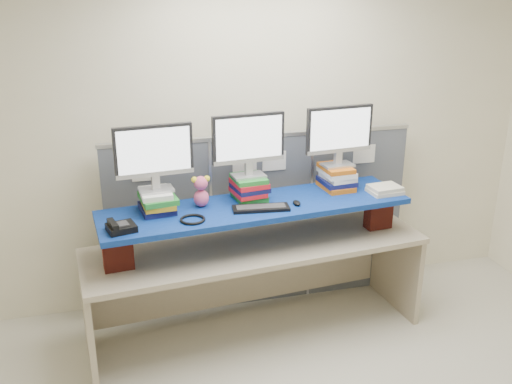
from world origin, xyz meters
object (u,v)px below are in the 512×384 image
object	(u,v)px
monitor_left	(154,154)
blue_board	(256,207)
desk	(256,262)
monitor_center	(249,142)
monitor_right	(339,133)
desk_phone	(120,227)
keyboard	(261,208)

from	to	relation	value
monitor_left	blue_board	bearing A→B (deg)	-9.40
desk	monitor_center	bearing A→B (deg)	97.30
monitor_right	monitor_left	bearing A→B (deg)	180.00
monitor_left	desk_phone	distance (m)	0.56
desk	blue_board	xyz separation A→B (m)	(0.00, 0.00, 0.46)
blue_board	keyboard	bearing A→B (deg)	-90.43
blue_board	desk_phone	world-z (taller)	desk_phone
desk	desk_phone	bearing A→B (deg)	-172.03
monitor_right	desk_phone	distance (m)	1.82
monitor_right	desk_phone	bearing A→B (deg)	-171.52
monitor_left	desk	bearing A→B (deg)	-9.40
desk	monitor_center	world-z (taller)	monitor_center
monitor_center	monitor_right	world-z (taller)	monitor_right
blue_board	monitor_center	bearing A→B (deg)	97.30
keyboard	blue_board	bearing A→B (deg)	101.25
monitor_center	monitor_right	size ratio (longest dim) A/B	1.00
blue_board	keyboard	size ratio (longest dim) A/B	5.44
monitor_left	monitor_center	xyz separation A→B (m)	(0.70, 0.07, 0.03)
monitor_left	monitor_center	bearing A→B (deg)	-0.00
monitor_center	keyboard	world-z (taller)	monitor_center
desk	monitor_left	bearing A→B (deg)	170.60
monitor_left	keyboard	xyz separation A→B (m)	(0.73, -0.16, -0.42)
monitor_left	monitor_center	distance (m)	0.70
keyboard	monitor_center	bearing A→B (deg)	105.34
desk_phone	monitor_right	bearing A→B (deg)	-0.19
blue_board	monitor_right	world-z (taller)	monitor_right
monitor_center	keyboard	xyz separation A→B (m)	(0.04, -0.22, -0.44)
desk_phone	desk	bearing A→B (deg)	-0.70
monitor_center	desk_phone	world-z (taller)	monitor_center
monitor_left	keyboard	world-z (taller)	monitor_left
blue_board	monitor_right	bearing A→B (deg)	9.18
desk	monitor_right	xyz separation A→B (m)	(0.72, 0.19, 0.94)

